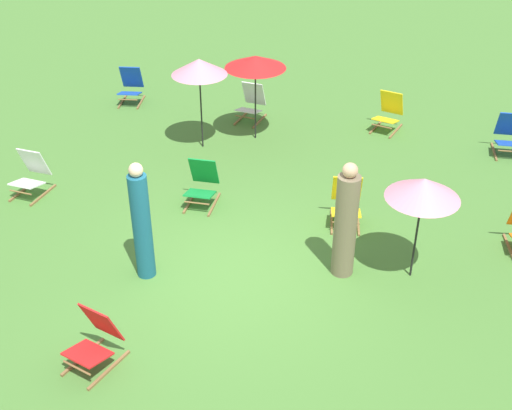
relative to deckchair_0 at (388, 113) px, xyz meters
The scene contains 14 objects.
ground_plane 5.94m from the deckchair_0, 106.44° to the right, with size 40.00×40.00×0.00m, color #477A33.
deckchair_0 is the anchor object (origin of this frame).
deckchair_2 5.87m from the deckchair_0, behind, with size 0.61×0.84×0.83m.
deckchair_3 2.44m from the deckchair_0, 11.09° to the right, with size 0.55×0.80×0.83m.
deckchair_4 7.29m from the deckchair_0, 143.35° to the right, with size 0.53×0.79×0.83m.
deckchair_5 2.94m from the deckchair_0, behind, with size 0.57×0.82×0.83m.
deckchair_6 3.83m from the deckchair_0, 94.71° to the right, with size 0.60×0.83×0.83m.
deckchair_8 4.79m from the deckchair_0, 125.97° to the right, with size 0.52×0.79×0.83m.
deckchair_9 8.35m from the deckchair_0, 109.74° to the right, with size 0.67×0.86×0.83m.
umbrella_0 3.12m from the deckchair_0, 156.00° to the right, with size 1.22×1.22×1.77m.
umbrella_1 4.18m from the deckchair_0, 152.68° to the right, with size 1.08×1.08×1.85m.
umbrella_2 5.21m from the deckchair_0, 80.32° to the right, with size 1.05×1.05×1.66m.
person_0 5.23m from the deckchair_0, 91.63° to the right, with size 0.47×0.47×1.85m.
person_1 6.73m from the deckchair_0, 116.10° to the right, with size 0.38×0.38×1.88m.
Camera 1 is at (2.38, -7.52, 6.14)m, focal length 46.62 mm.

